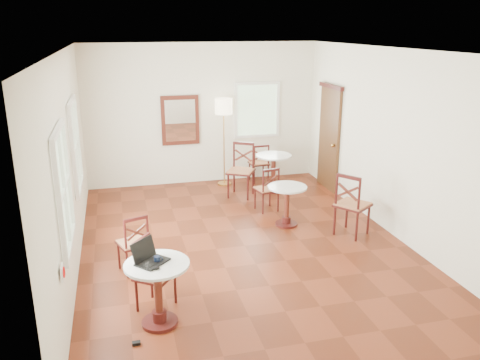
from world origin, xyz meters
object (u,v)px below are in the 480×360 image
(cafe_table_back, at_px, (273,169))
(chair_mid_a, at_px, (267,189))
(chair_back_a, at_px, (259,163))
(laptop, at_px, (149,257))
(floor_lamp, at_px, (224,112))
(chair_back_b, at_px, (241,170))
(cafe_table_near, at_px, (158,287))
(chair_mid_b, at_px, (352,204))
(power_adapter, at_px, (136,343))
(water_glass, at_px, (147,267))
(navy_mug, at_px, (157,259))
(chair_near_a, at_px, (134,243))
(cafe_table_mid, at_px, (287,201))
(mouse, at_px, (156,268))
(chair_near_b, at_px, (153,274))

(cafe_table_back, bearing_deg, chair_mid_a, -113.70)
(chair_back_a, xyz_separation_m, laptop, (-2.76, -4.90, 0.41))
(chair_back_a, xyz_separation_m, floor_lamp, (-0.79, -0.00, 1.16))
(cafe_table_back, distance_m, chair_back_a, 0.70)
(chair_back_b, bearing_deg, cafe_table_near, -85.88)
(cafe_table_near, height_order, chair_mid_b, chair_mid_b)
(floor_lamp, relative_size, power_adapter, 20.52)
(cafe_table_back, height_order, water_glass, water_glass)
(chair_back_a, xyz_separation_m, chair_back_b, (-0.62, -0.81, 0.11))
(cafe_table_near, height_order, chair_back_a, chair_back_a)
(chair_mid_a, xyz_separation_m, power_adapter, (-2.60, -3.54, -0.40))
(floor_lamp, relative_size, water_glass, 21.56)
(floor_lamp, height_order, navy_mug, floor_lamp)
(chair_near_a, height_order, power_adapter, chair_near_a)
(chair_near_a, xyz_separation_m, water_glass, (0.10, -1.53, 0.40))
(cafe_table_near, height_order, cafe_table_back, cafe_table_near)
(chair_near_a, relative_size, chair_mid_b, 0.80)
(chair_back_a, bearing_deg, chair_back_b, 49.14)
(cafe_table_mid, height_order, navy_mug, navy_mug)
(cafe_table_mid, relative_size, chair_back_b, 0.66)
(chair_mid_b, relative_size, chair_back_b, 0.99)
(cafe_table_near, relative_size, chair_near_a, 0.91)
(chair_near_a, relative_size, mouse, 10.22)
(chair_mid_b, height_order, chair_back_a, chair_mid_b)
(chair_mid_b, xyz_separation_m, floor_lamp, (-1.43, 3.16, 1.05))
(chair_near_b, distance_m, laptop, 0.52)
(chair_near_b, bearing_deg, chair_mid_a, -3.61)
(chair_back_a, bearing_deg, power_adapter, 57.45)
(laptop, bearing_deg, chair_mid_a, 8.70)
(chair_near_a, distance_m, water_glass, 1.59)
(cafe_table_near, height_order, cafe_table_mid, cafe_table_near)
(cafe_table_mid, height_order, mouse, mouse)
(cafe_table_mid, bearing_deg, chair_back_a, 84.36)
(chair_near_b, distance_m, chair_back_a, 5.30)
(cafe_table_back, height_order, chair_near_b, chair_near_b)
(chair_mid_a, xyz_separation_m, laptop, (-2.39, -3.15, 0.42))
(chair_near_b, bearing_deg, cafe_table_mid, -13.93)
(chair_mid_a, bearing_deg, mouse, 44.30)
(floor_lamp, distance_m, water_glass, 5.52)
(cafe_table_near, xyz_separation_m, chair_mid_b, (3.32, 1.80, 0.05))
(mouse, xyz_separation_m, navy_mug, (0.03, 0.16, 0.02))
(chair_near_a, height_order, chair_near_b, chair_near_b)
(mouse, bearing_deg, navy_mug, 102.43)
(navy_mug, bearing_deg, chair_back_a, 61.65)
(cafe_table_back, relative_size, water_glass, 8.97)
(cafe_table_near, distance_m, laptop, 0.37)
(navy_mug, bearing_deg, chair_back_b, 63.67)
(cafe_table_near, xyz_separation_m, floor_lamp, (1.88, 4.95, 1.10))
(navy_mug, relative_size, power_adapter, 1.11)
(cafe_table_mid, relative_size, chair_mid_b, 0.66)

